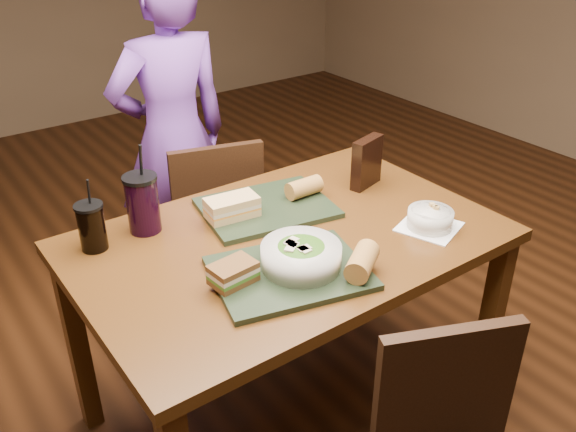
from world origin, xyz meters
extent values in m
plane|color=#381C0B|center=(0.00, 0.00, 0.00)|extent=(6.00, 6.00, 0.00)
cube|color=#4C2C0F|center=(0.60, -0.38, 0.35)|extent=(0.06, 0.06, 0.71)
cube|color=#4C2C0F|center=(-0.60, 0.38, 0.35)|extent=(0.06, 0.06, 0.71)
cube|color=#4C2C0F|center=(0.60, 0.38, 0.35)|extent=(0.06, 0.06, 0.71)
cube|color=#4C2C0F|center=(0.00, 0.00, 0.73)|extent=(1.30, 0.85, 0.04)
cube|color=black|center=(-0.01, -0.66, 0.61)|extent=(0.34, 0.17, 0.43)
cube|color=black|center=(0.07, 0.72, 0.39)|extent=(0.45, 0.45, 0.03)
cube|color=black|center=(0.07, 0.56, 0.63)|extent=(0.36, 0.13, 0.44)
cube|color=black|center=(-0.09, 0.57, 0.19)|extent=(0.03, 0.03, 0.37)
cube|color=black|center=(0.23, 0.57, 0.19)|extent=(0.03, 0.03, 0.37)
cube|color=black|center=(-0.09, 0.88, 0.19)|extent=(0.03, 0.03, 0.37)
cube|color=black|center=(0.23, 0.88, 0.19)|extent=(0.03, 0.03, 0.37)
imported|color=purple|center=(0.09, 0.97, 0.74)|extent=(0.55, 0.37, 1.48)
cube|color=black|center=(-0.12, -0.18, 0.76)|extent=(0.49, 0.41, 0.02)
cube|color=black|center=(0.04, 0.18, 0.76)|extent=(0.47, 0.39, 0.02)
cylinder|color=silver|center=(-0.09, -0.18, 0.80)|extent=(0.23, 0.23, 0.07)
ellipsoid|color=#427219|center=(-0.09, -0.18, 0.81)|extent=(0.18, 0.18, 0.06)
cube|color=beige|center=(-0.10, -0.15, 0.84)|extent=(0.04, 0.04, 0.01)
cube|color=beige|center=(-0.12, -0.18, 0.84)|extent=(0.05, 0.04, 0.01)
cube|color=beige|center=(-0.09, -0.20, 0.84)|extent=(0.04, 0.03, 0.01)
cube|color=beige|center=(-0.11, -0.16, 0.84)|extent=(0.04, 0.04, 0.01)
cube|color=beige|center=(-0.10, -0.21, 0.84)|extent=(0.03, 0.04, 0.01)
cube|color=beige|center=(-0.11, -0.17, 0.84)|extent=(0.03, 0.04, 0.01)
cube|color=white|center=(0.39, -0.22, 0.75)|extent=(0.22, 0.22, 0.00)
cylinder|color=silver|center=(0.39, -0.22, 0.78)|extent=(0.14, 0.14, 0.06)
cylinder|color=black|center=(0.39, -0.22, 0.80)|extent=(0.12, 0.12, 0.01)
cube|color=#B28947|center=(0.42, -0.23, 0.82)|extent=(0.02, 0.02, 0.01)
cube|color=#B28947|center=(0.42, -0.22, 0.82)|extent=(0.02, 0.02, 0.01)
cube|color=#B28947|center=(0.42, -0.20, 0.82)|extent=(0.02, 0.02, 0.01)
cube|color=#593819|center=(-0.28, -0.14, 0.78)|extent=(0.13, 0.09, 0.02)
cube|color=#3F721E|center=(-0.28, -0.14, 0.79)|extent=(0.13, 0.09, 0.01)
cube|color=beige|center=(-0.28, -0.14, 0.80)|extent=(0.13, 0.09, 0.01)
cube|color=#593819|center=(-0.28, -0.14, 0.82)|extent=(0.13, 0.09, 0.02)
cube|color=tan|center=(-0.09, 0.18, 0.78)|extent=(0.17, 0.11, 0.02)
cube|color=orange|center=(-0.09, 0.18, 0.79)|extent=(0.17, 0.11, 0.01)
cube|color=beige|center=(-0.09, 0.18, 0.80)|extent=(0.17, 0.11, 0.01)
cube|color=tan|center=(-0.09, 0.18, 0.82)|extent=(0.17, 0.11, 0.02)
cylinder|color=#AD7533|center=(0.03, -0.30, 0.80)|extent=(0.15, 0.13, 0.07)
cylinder|color=#AD7533|center=(0.19, 0.16, 0.80)|extent=(0.12, 0.06, 0.06)
cylinder|color=black|center=(-0.51, 0.28, 0.82)|extent=(0.08, 0.08, 0.14)
cylinder|color=black|center=(-0.51, 0.28, 0.89)|extent=(0.08, 0.08, 0.01)
cylinder|color=black|center=(-0.50, 0.28, 0.93)|extent=(0.01, 0.02, 0.09)
cylinder|color=black|center=(-0.34, 0.29, 0.84)|extent=(0.10, 0.10, 0.18)
cylinder|color=black|center=(-0.34, 0.29, 0.93)|extent=(0.11, 0.11, 0.01)
cylinder|color=black|center=(-0.33, 0.29, 0.98)|extent=(0.01, 0.03, 0.11)
cube|color=black|center=(0.44, 0.13, 0.84)|extent=(0.14, 0.08, 0.18)
camera|label=1|loc=(-0.96, -1.32, 1.72)|focal=38.00mm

